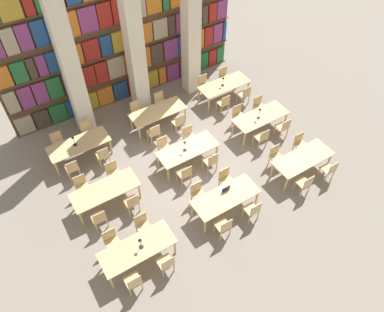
{
  "coord_description": "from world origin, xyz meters",
  "views": [
    {
      "loc": [
        -4.57,
        -7.56,
        10.3
      ],
      "look_at": [
        0.0,
        -0.23,
        0.67
      ],
      "focal_mm": 35.0,
      "sensor_mm": 36.0,
      "label": 1
    }
  ],
  "objects": [
    {
      "name": "desk_lamp_2",
      "position": [
        3.12,
        0.02,
        1.07
      ],
      "size": [
        0.14,
        0.14,
        0.48
      ],
      "color": "#232328",
      "rests_on": "reading_table_5"
    },
    {
      "name": "laptop",
      "position": [
        0.08,
        -2.05,
        0.79
      ],
      "size": [
        0.32,
        0.22,
        0.21
      ],
      "rotation": [
        0.0,
        0.0,
        3.14
      ],
      "color": "silver",
      "rests_on": "reading_table_1"
    },
    {
      "name": "desk_lamp_0",
      "position": [
        -3.07,
        -2.46,
        1.04
      ],
      "size": [
        0.14,
        0.14,
        0.44
      ],
      "color": "#232328",
      "rests_on": "reading_table_0"
    },
    {
      "name": "chair_3",
      "position": [
        -2.67,
        -1.69,
        0.49
      ],
      "size": [
        0.42,
        0.4,
        0.9
      ],
      "rotation": [
        0.0,
        0.0,
        3.14
      ],
      "color": "tan",
      "rests_on": "ground_plane"
    },
    {
      "name": "chair_23",
      "position": [
        3.8,
        0.78,
        0.49
      ],
      "size": [
        0.42,
        0.4,
        0.9
      ],
      "rotation": [
        0.0,
        0.0,
        3.14
      ],
      "color": "tan",
      "rests_on": "ground_plane"
    },
    {
      "name": "chair_12",
      "position": [
        -3.69,
        -0.76,
        0.49
      ],
      "size": [
        0.42,
        0.4,
        0.9
      ],
      "color": "tan",
      "rests_on": "ground_plane"
    },
    {
      "name": "chair_8",
      "position": [
        2.61,
        -3.1,
        0.49
      ],
      "size": [
        0.42,
        0.4,
        0.9
      ],
      "color": "tan",
      "rests_on": "ground_plane"
    },
    {
      "name": "reading_table_8",
      "position": [
        3.22,
        2.4,
        0.67
      ],
      "size": [
        2.17,
        0.88,
        0.75
      ],
      "color": "tan",
      "rests_on": "ground_plane"
    },
    {
      "name": "desk_lamp_3",
      "position": [
        -3.26,
        2.33,
        1.04
      ],
      "size": [
        0.14,
        0.14,
        0.43
      ],
      "color": "#232328",
      "rests_on": "reading_table_6"
    },
    {
      "name": "chair_21",
      "position": [
        2.77,
        0.78,
        0.49
      ],
      "size": [
        0.42,
        0.4,
        0.9
      ],
      "rotation": [
        0.0,
        0.0,
        3.14
      ],
      "color": "tan",
      "rests_on": "ground_plane"
    },
    {
      "name": "chair_2",
      "position": [
        -2.67,
        -3.14,
        0.49
      ],
      "size": [
        0.42,
        0.4,
        0.9
      ],
      "color": "tan",
      "rests_on": "ground_plane"
    },
    {
      "name": "chair_15",
      "position": [
        -2.57,
        0.69,
        0.49
      ],
      "size": [
        0.42,
        0.4,
        0.9
      ],
      "rotation": [
        0.0,
        0.0,
        3.14
      ],
      "color": "tan",
      "rests_on": "ground_plane"
    },
    {
      "name": "chair_4",
      "position": [
        -0.61,
        -3.02,
        0.49
      ],
      "size": [
        0.42,
        0.4,
        0.9
      ],
      "color": "tan",
      "rests_on": "ground_plane"
    },
    {
      "name": "chair_26",
      "position": [
        -2.57,
        1.61,
        0.49
      ],
      "size": [
        0.42,
        0.4,
        0.9
      ],
      "color": "tan",
      "rests_on": "ground_plane"
    },
    {
      "name": "chair_10",
      "position": [
        3.75,
        -3.1,
        0.49
      ],
      "size": [
        0.42,
        0.4,
        0.9
      ],
      "color": "tan",
      "rests_on": "ground_plane"
    },
    {
      "name": "pillar_center",
      "position": [
        0.0,
        3.71,
        3.0
      ],
      "size": [
        0.59,
        0.59,
        6.0
      ],
      "color": "silver",
      "rests_on": "ground_plane"
    },
    {
      "name": "chair_30",
      "position": [
        0.57,
        1.66,
        0.49
      ],
      "size": [
        0.42,
        0.4,
        0.9
      ],
      "color": "tan",
      "rests_on": "ground_plane"
    },
    {
      "name": "reading_table_4",
      "position": [
        0.02,
        0.08,
        0.67
      ],
      "size": [
        2.17,
        0.88,
        0.75
      ],
      "color": "tan",
      "rests_on": "ground_plane"
    },
    {
      "name": "chair_7",
      "position": [
        0.5,
        -1.57,
        0.49
      ],
      "size": [
        0.42,
        0.4,
        0.9
      ],
      "rotation": [
        0.0,
        0.0,
        3.14
      ],
      "color": "tan",
      "rests_on": "ground_plane"
    },
    {
      "name": "chair_32",
      "position": [
        2.7,
        1.67,
        0.49
      ],
      "size": [
        0.42,
        0.4,
        0.9
      ],
      "color": "tan",
      "rests_on": "ground_plane"
    },
    {
      "name": "chair_5",
      "position": [
        -0.61,
        -1.57,
        0.49
      ],
      "size": [
        0.42,
        0.4,
        0.9
      ],
      "rotation": [
        0.0,
        0.0,
        3.14
      ],
      "color": "tan",
      "rests_on": "ground_plane"
    },
    {
      "name": "reading_table_5",
      "position": [
        3.26,
        0.05,
        0.67
      ],
      "size": [
        2.17,
        0.88,
        0.75
      ],
      "color": "tan",
      "rests_on": "ground_plane"
    },
    {
      "name": "pillar_left",
      "position": [
        -2.41,
        3.71,
        3.0
      ],
      "size": [
        0.59,
        0.59,
        6.0
      ],
      "color": "silver",
      "rests_on": "ground_plane"
    },
    {
      "name": "reading_table_7",
      "position": [
        0.07,
        2.38,
        0.67
      ],
      "size": [
        2.17,
        0.88,
        0.75
      ],
      "color": "tan",
      "rests_on": "ground_plane"
    },
    {
      "name": "chair_22",
      "position": [
        3.8,
        -0.67,
        0.49
      ],
      "size": [
        0.42,
        0.4,
        0.9
      ],
      "color": "tan",
      "rests_on": "ground_plane"
    },
    {
      "name": "chair_34",
      "position": [
        3.75,
        1.67,
        0.49
      ],
      "size": [
        0.42,
        0.4,
        0.9
      ],
      "color": "tan",
      "rests_on": "ground_plane"
    },
    {
      "name": "reading_table_2",
      "position": [
        3.16,
        -2.38,
        0.67
      ],
      "size": [
        2.17,
        0.88,
        0.75
      ],
      "color": "tan",
      "rests_on": "ground_plane"
    },
    {
      "name": "chair_28",
      "position": [
        -0.5,
        1.66,
        0.49
      ],
      "size": [
        0.42,
        0.4,
        0.9
      ],
      "color": "tan",
      "rests_on": "ground_plane"
    },
    {
      "name": "bookshelf_bank",
      "position": [
        -0.01,
        4.76,
        2.72
      ],
      "size": [
        9.8,
        0.35,
        5.5
      ],
      "color": "brown",
      "rests_on": "ground_plane"
    },
    {
      "name": "reading_table_0",
      "position": [
        -3.18,
        -2.42,
        0.67
      ],
      "size": [
        2.17,
        0.88,
        0.75
      ],
      "color": "tan",
      "rests_on": "ground_plane"
    },
    {
      "name": "chair_0",
      "position": [
        -3.68,
        -3.14,
        0.49
      ],
      "size": [
        0.42,
        0.4,
        0.9
      ],
      "color": "tan",
      "rests_on": "ground_plane"
    },
    {
      "name": "chair_6",
      "position": [
        0.5,
        -3.02,
        0.49
      ],
      "size": [
        0.42,
        0.4,
        0.9
      ],
      "color": "tan",
      "rests_on": "ground_plane"
    },
    {
      "name": "chair_16",
      "position": [
        -0.55,
        -0.65,
        0.49
      ],
      "size": [
        0.42,
        0.4,
        0.9
      ],
      "color": "tan",
      "rests_on": "ground_plane"
    },
    {
      "name": "chair_18",
      "position": [
        0.52,
        -0.65,
        0.49
      ],
      "size": [
        0.42,
        0.4,
        0.9
      ],
      "color": "tan",
      "rests_on": "ground_plane"
    },
    {
      "name": "reading_table_3",
      "position": [
        -3.15,
        -0.04,
        0.67
      ],
      "size": [
        2.17,
        0.88,
        0.75
      ],
      "color": "tan",
      "rests_on": "ground_plane"
    },
    {
      "name": "pillar_right",
      "position": [
        2.41,
        3.71,
        3.0
      ],
      "size": [
        0.59,
        0.59,
        6.0
      ],
      "color": "silver",
      "rests_on": "ground_plane"
    },
    {
      "name": "reading_table_6",
      "position": [
        -3.14,
        2.33,
        0.67
      ],
      "size": [
        2.17,
        0.88,
        0.75
      ],
      "color": "tan",
      "rests_on": "ground_plane"
    },
    {
      "name": "chair_11",
      "position": [
        3.75,
        -1.65,
        0.49
      ],
      "size": [
        0.42,
        0.4,
        0.9
      ],
      "rotation": [
        0.0,
        0.0,
        3.14
      ],
      "color": "tan",
      "rests_on": "ground_plane"
    },
    {
      "name": "desk_lamp_4",
      "position": [
        3.12,
        2.37,
        1.03
      ],
      "size": [
        0.14,
        0.14,
        0.42
      ],
      "color": "#232328",
      "rests_on": "reading_table_8"
    },
    {
      "name": "chair_35",
      "position": [
        3.75,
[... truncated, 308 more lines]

